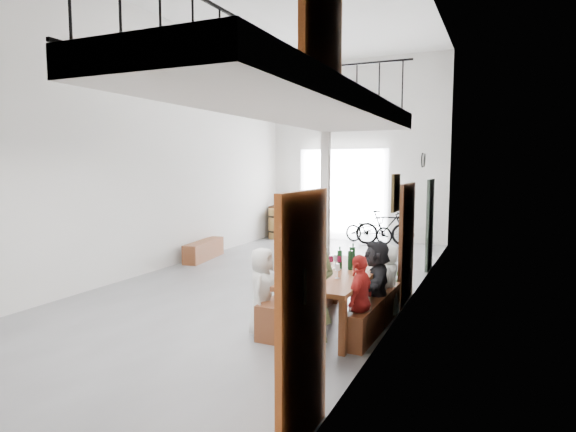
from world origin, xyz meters
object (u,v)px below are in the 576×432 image
at_px(bench_inner, 299,305).
at_px(host_standing, 311,291).
at_px(side_bench, 204,250).
at_px(serving_counter, 299,222).
at_px(oak_barrel, 278,224).
at_px(tasting_table, 339,277).
at_px(bicycle_near, 369,230).

height_order(bench_inner, host_standing, host_standing).
height_order(side_bench, serving_counter, serving_counter).
relative_size(bench_inner, host_standing, 1.22).
distance_m(serving_counter, host_standing, 9.89).
height_order(bench_inner, oak_barrel, oak_barrel).
bearing_deg(bench_inner, tasting_table, 5.74).
relative_size(bench_inner, side_bench, 1.30).
height_order(oak_barrel, bicycle_near, oak_barrel).
bearing_deg(host_standing, serving_counter, 130.86).
relative_size(serving_counter, bicycle_near, 1.25).
bearing_deg(bicycle_near, tasting_table, -157.36).
xyz_separation_m(serving_counter, host_standing, (3.94, -9.06, 0.37)).
relative_size(bench_inner, serving_counter, 1.11).
xyz_separation_m(tasting_table, oak_barrel, (-4.33, 7.18, -0.23)).
distance_m(bench_inner, serving_counter, 8.30).
height_order(bench_inner, bicycle_near, bicycle_near).
relative_size(bench_inner, oak_barrel, 2.24).
bearing_deg(tasting_table, bench_inner, -174.24).
height_order(oak_barrel, serving_counter, serving_counter).
bearing_deg(host_standing, bicycle_near, 117.77).
distance_m(oak_barrel, serving_counter, 0.68).
relative_size(tasting_table, bicycle_near, 1.60).
relative_size(serving_counter, host_standing, 1.09).
bearing_deg(host_standing, tasting_table, 112.79).
height_order(tasting_table, bicycle_near, bicycle_near).
bearing_deg(tasting_table, host_standing, -83.57).
bearing_deg(bicycle_near, host_standing, -158.31).
distance_m(side_bench, host_standing, 6.73).
bearing_deg(serving_counter, side_bench, -107.15).
distance_m(tasting_table, serving_counter, 8.50).
height_order(serving_counter, host_standing, host_standing).
distance_m(tasting_table, oak_barrel, 8.39).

